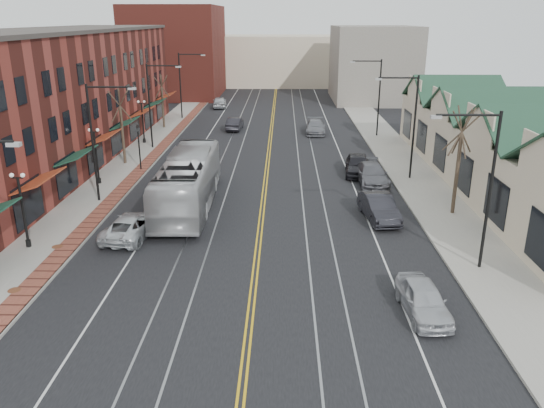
{
  "coord_description": "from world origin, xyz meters",
  "views": [
    {
      "loc": [
        1.38,
        -18.81,
        12.26
      ],
      "look_at": [
        0.75,
        10.19,
        2.0
      ],
      "focal_mm": 35.0,
      "sensor_mm": 36.0,
      "label": 1
    }
  ],
  "objects_px": {
    "transit_bus": "(188,181)",
    "parked_car_a": "(423,299)",
    "parked_suv": "(131,226)",
    "parked_car_d": "(358,165)",
    "parked_car_b": "(379,208)",
    "parked_car_c": "(372,174)"
  },
  "relations": [
    {
      "from": "parked_car_c",
      "to": "parked_car_a",
      "type": "bearing_deg",
      "value": -93.37
    },
    {
      "from": "parked_suv",
      "to": "parked_car_d",
      "type": "relative_size",
      "value": 1.02
    },
    {
      "from": "parked_car_a",
      "to": "parked_car_c",
      "type": "distance_m",
      "value": 19.17
    },
    {
      "from": "transit_bus",
      "to": "parked_car_d",
      "type": "relative_size",
      "value": 2.64
    },
    {
      "from": "transit_bus",
      "to": "parked_suv",
      "type": "height_order",
      "value": "transit_bus"
    },
    {
      "from": "parked_car_a",
      "to": "parked_suv",
      "type": "bearing_deg",
      "value": 147.36
    },
    {
      "from": "parked_suv",
      "to": "parked_car_a",
      "type": "height_order",
      "value": "parked_car_a"
    },
    {
      "from": "parked_car_c",
      "to": "transit_bus",
      "type": "bearing_deg",
      "value": -158.4
    },
    {
      "from": "parked_car_c",
      "to": "parked_car_d",
      "type": "relative_size",
      "value": 1.09
    },
    {
      "from": "parked_car_b",
      "to": "parked_car_c",
      "type": "relative_size",
      "value": 0.91
    },
    {
      "from": "parked_car_d",
      "to": "parked_car_a",
      "type": "bearing_deg",
      "value": -84.17
    },
    {
      "from": "transit_bus",
      "to": "parked_car_b",
      "type": "bearing_deg",
      "value": 169.16
    },
    {
      "from": "parked_suv",
      "to": "parked_car_b",
      "type": "xyz_separation_m",
      "value": [
        15.01,
        3.21,
        0.1
      ]
    },
    {
      "from": "parked_suv",
      "to": "parked_car_c",
      "type": "height_order",
      "value": "parked_car_c"
    },
    {
      "from": "parked_suv",
      "to": "parked_car_d",
      "type": "distance_m",
      "value": 20.18
    },
    {
      "from": "parked_suv",
      "to": "parked_car_c",
      "type": "relative_size",
      "value": 0.94
    },
    {
      "from": "parked_car_b",
      "to": "parked_car_a",
      "type": "bearing_deg",
      "value": -96.78
    },
    {
      "from": "transit_bus",
      "to": "parked_car_b",
      "type": "relative_size",
      "value": 2.67
    },
    {
      "from": "parked_suv",
      "to": "parked_car_d",
      "type": "height_order",
      "value": "parked_car_d"
    },
    {
      "from": "transit_bus",
      "to": "parked_car_a",
      "type": "xyz_separation_m",
      "value": [
        12.5,
        -13.6,
        -1.09
      ]
    },
    {
      "from": "transit_bus",
      "to": "parked_suv",
      "type": "distance_m",
      "value": 6.0
    },
    {
      "from": "parked_car_b",
      "to": "parked_car_c",
      "type": "bearing_deg",
      "value": 77.73
    }
  ]
}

